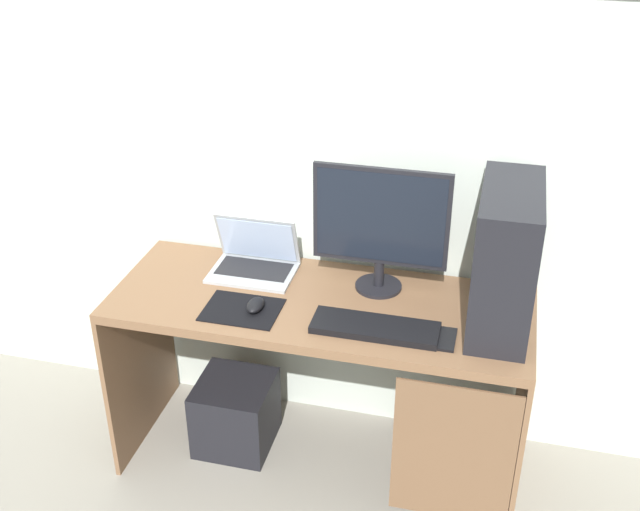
{
  "coord_description": "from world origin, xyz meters",
  "views": [
    {
      "loc": [
        0.56,
        -2.24,
        2.18
      ],
      "look_at": [
        0.0,
        0.0,
        0.91
      ],
      "focal_mm": 43.69,
      "sensor_mm": 36.0,
      "label": 1
    }
  ],
  "objects": [
    {
      "name": "cell_phone",
      "position": [
        0.45,
        -0.14,
        0.74
      ],
      "size": [
        0.07,
        0.13,
        0.01
      ],
      "primitive_type": "cube",
      "color": "black",
      "rests_on": "desk"
    },
    {
      "name": "mouse_left",
      "position": [
        -0.2,
        -0.12,
        0.75
      ],
      "size": [
        0.06,
        0.1,
        0.03
      ],
      "primitive_type": "ellipsoid",
      "color": "black",
      "rests_on": "mousepad"
    },
    {
      "name": "wall_back",
      "position": [
        0.0,
        0.32,
        1.3
      ],
      "size": [
        4.0,
        0.05,
        2.6
      ],
      "color": "beige",
      "rests_on": "ground_plane"
    },
    {
      "name": "monitor",
      "position": [
        0.18,
        0.13,
        0.99
      ],
      "size": [
        0.47,
        0.17,
        0.47
      ],
      "color": "black",
      "rests_on": "desk"
    },
    {
      "name": "desk",
      "position": [
        0.02,
        -0.01,
        0.59
      ],
      "size": [
        1.48,
        0.57,
        0.73
      ],
      "color": "brown",
      "rests_on": "ground_plane"
    },
    {
      "name": "keyboard",
      "position": [
        0.22,
        -0.14,
        0.74
      ],
      "size": [
        0.42,
        0.14,
        0.02
      ],
      "primitive_type": "cube",
      "color": "black",
      "rests_on": "desk"
    },
    {
      "name": "ground_plane",
      "position": [
        0.0,
        0.0,
        0.0
      ],
      "size": [
        8.0,
        8.0,
        0.0
      ],
      "primitive_type": "plane",
      "color": "gray"
    },
    {
      "name": "mousepad",
      "position": [
        -0.24,
        -0.13,
        0.73
      ],
      "size": [
        0.26,
        0.2,
        0.0
      ],
      "primitive_type": "cube",
      "color": "black",
      "rests_on": "desk"
    },
    {
      "name": "laptop",
      "position": [
        -0.29,
        0.14,
        0.78
      ],
      "size": [
        0.31,
        0.22,
        0.21
      ],
      "color": "#9EA3A8",
      "rests_on": "desk"
    },
    {
      "name": "subwoofer",
      "position": [
        -0.35,
        0.01,
        0.15
      ],
      "size": [
        0.29,
        0.29,
        0.29
      ],
      "primitive_type": "cube",
      "color": "black",
      "rests_on": "ground_plane"
    },
    {
      "name": "pc_tower",
      "position": [
        0.61,
        0.02,
        0.97
      ],
      "size": [
        0.19,
        0.45,
        0.48
      ],
      "primitive_type": "cube",
      "color": "black",
      "rests_on": "desk"
    }
  ]
}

